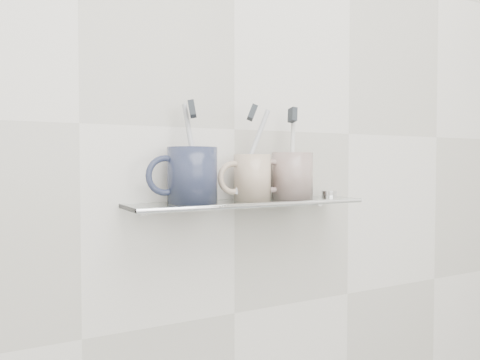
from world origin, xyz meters
TOP-DOWN VIEW (x-y plane):
  - wall_back at (0.00, 1.10)m, footprint 2.50×0.00m
  - shelf_glass at (0.00, 1.04)m, footprint 0.50×0.12m
  - shelf_rail at (0.00, 0.98)m, footprint 0.50×0.01m
  - bracket_left at (-0.21, 1.09)m, footprint 0.02×0.03m
  - bracket_right at (0.21, 1.09)m, footprint 0.02×0.03m
  - mug_left at (-0.12, 1.04)m, footprint 0.12×0.12m
  - mug_left_handle at (-0.18, 1.04)m, footprint 0.08×0.01m
  - toothbrush_left at (-0.12, 1.04)m, footprint 0.02×0.07m
  - bristles_left at (-0.12, 1.04)m, footprint 0.02×0.03m
  - mug_center at (0.01, 1.04)m, footprint 0.09×0.09m
  - mug_center_handle at (-0.03, 1.04)m, footprint 0.07×0.01m
  - toothbrush_center at (0.01, 1.04)m, footprint 0.09×0.02m
  - bristles_center at (0.01, 1.04)m, footprint 0.03×0.03m
  - mug_right at (0.11, 1.04)m, footprint 0.10×0.10m
  - mug_right_handle at (0.06, 1.04)m, footprint 0.07×0.01m
  - toothbrush_right at (0.11, 1.04)m, footprint 0.04×0.04m
  - bristles_right at (0.11, 1.04)m, footprint 0.02×0.03m
  - chrome_cap at (0.21, 1.04)m, footprint 0.04×0.04m

SIDE VIEW (x-z plane):
  - bracket_left at x=-0.21m, z-range 1.08..1.09m
  - bracket_right at x=0.21m, z-range 1.08..1.09m
  - shelf_glass at x=0.00m, z-range 1.09..1.10m
  - shelf_rail at x=0.00m, z-range 1.09..1.10m
  - chrome_cap at x=0.21m, z-range 1.10..1.11m
  - mug_center at x=0.01m, z-range 1.10..1.20m
  - mug_center_handle at x=-0.03m, z-range 1.11..1.18m
  - mug_right at x=0.11m, z-range 1.10..1.20m
  - mug_right_handle at x=0.06m, z-range 1.11..1.19m
  - mug_left at x=-0.12m, z-range 1.10..1.21m
  - mug_left_handle at x=-0.18m, z-range 1.12..1.19m
  - toothbrush_left at x=-0.12m, z-range 1.11..1.29m
  - toothbrush_center at x=0.01m, z-range 1.11..1.29m
  - toothbrush_right at x=0.11m, z-range 1.11..1.30m
  - wall_back at x=0.00m, z-range 0.00..2.50m
  - bristles_left at x=-0.12m, z-range 1.26..1.30m
  - bristles_center at x=0.01m, z-range 1.26..1.30m
  - bristles_right at x=0.11m, z-range 1.26..1.30m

